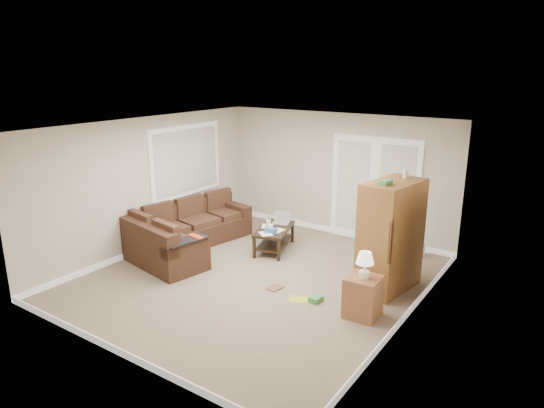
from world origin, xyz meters
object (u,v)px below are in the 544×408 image
Objects in this scene: sectional_sofa at (182,235)px; tv_armoire at (391,235)px; coffee_table at (275,237)px; side_cabinet at (363,293)px.

tv_armoire is at bearing 20.66° from sectional_sofa.
side_cabinet reaches higher than coffee_table.
sectional_sofa is 3.00× the size of side_cabinet.
coffee_table is at bearing -179.87° from tv_armoire.
coffee_table is 1.25× the size of side_cabinet.
coffee_table is 2.50m from tv_armoire.
side_cabinet is at bearing 4.82° from sectional_sofa.
tv_armoire reaches higher than coffee_table.
side_cabinet is (2.44, -1.43, 0.10)m from coffee_table.
sectional_sofa is at bearing -161.35° from coffee_table.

